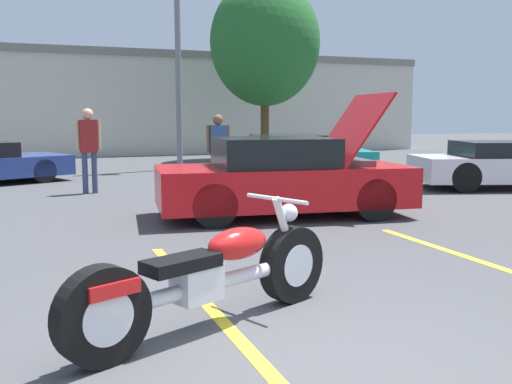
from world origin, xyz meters
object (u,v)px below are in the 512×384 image
Objects in this scene: light_pole at (180,31)px; tree_background at (265,43)px; parked_car_mid_right_row at (292,156)px; spectator_near_motorcycle at (89,143)px; show_car_hood_open at (284,178)px; spectator_by_show_car at (218,147)px; parked_car_right_row at (505,165)px; motorcycle at (211,278)px.

light_pole is 1.15× the size of tree_background.
parked_car_mid_right_row is 2.55× the size of spectator_near_motorcycle.
show_car_hood_open is 3.10m from spectator_by_show_car.
show_car_hood_open is at bearing -101.01° from parked_car_mid_right_row.
show_car_hood_open reaches higher than parked_car_right_row.
tree_background is (3.81, 2.54, 0.13)m from light_pole.
tree_background is 2.75× the size of motorcycle.
motorcycle is (-3.03, -13.32, -3.81)m from light_pole.
spectator_by_show_car is (-0.63, -5.81, -3.21)m from light_pole.
tree_background is at bearing 119.58° from parked_car_right_row.
light_pole reaches higher than spectator_by_show_car.
light_pole is at bearing 53.52° from motorcycle.
parked_car_mid_right_row is at bearing 16.71° from spectator_near_motorcycle.
motorcycle is 10.73m from parked_car_right_row.
light_pole is 1.71× the size of parked_car_right_row.
show_car_hood_open is (2.60, 4.44, 0.22)m from motorcycle.
parked_car_right_row is at bearing 21.88° from show_car_hood_open.
light_pole reaches higher than show_car_hood_open.
tree_background is at bearing 77.40° from show_car_hood_open.
parked_car_mid_right_row is at bearing 38.56° from motorcycle.
show_car_hood_open is 6.48m from parked_car_right_row.
spectator_near_motorcycle is at bearing -148.54° from parked_car_mid_right_row.
spectator_near_motorcycle is at bearing 131.82° from show_car_hood_open.
motorcycle is at bearing -88.81° from spectator_near_motorcycle.
motorcycle is 5.15m from show_car_hood_open.
show_car_hood_open is 4.98m from spectator_near_motorcycle.
spectator_near_motorcycle is 1.08× the size of spectator_by_show_car.
parked_car_mid_right_row is (2.79, 5.78, -0.09)m from show_car_hood_open.
parked_car_mid_right_row is at bearing 147.61° from parked_car_right_row.
tree_background is 1.54× the size of show_car_hood_open.
spectator_by_show_car is (2.58, -1.04, -0.09)m from spectator_near_motorcycle.
spectator_near_motorcycle is at bearing 67.53° from motorcycle.
parked_car_mid_right_row is 5.47m from parked_car_right_row.
spectator_near_motorcycle is (-7.02, -7.31, -3.25)m from tree_background.
spectator_near_motorcycle reaches higher than spectator_by_show_car.
light_pole reaches higher than spectator_near_motorcycle.
spectator_by_show_car is at bearing -122.93° from parked_car_mid_right_row.
parked_car_right_row is at bearing -15.65° from spectator_near_motorcycle.
tree_background is 3.67× the size of spectator_near_motorcycle.
light_pole is 3.15× the size of motorcycle.
light_pole is 5.35m from parked_car_mid_right_row.
parked_car_mid_right_row is (-1.46, -5.64, -3.80)m from tree_background.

